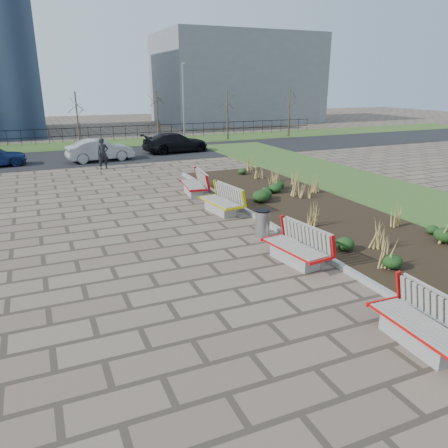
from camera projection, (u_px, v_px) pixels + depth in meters
name	position (u px, v px, depth m)	size (l,w,h in m)	color
ground	(216.00, 311.00, 9.47)	(120.00, 120.00, 0.00)	brown
planting_bed	(320.00, 214.00, 16.17)	(4.50, 18.00, 0.10)	black
planting_curb	(265.00, 221.00, 15.29)	(0.16, 18.00, 0.15)	gray
grass_verge_near	(416.00, 202.00, 17.98)	(5.00, 38.00, 0.04)	#33511E
grass_verge_far	(78.00, 145.00, 33.87)	(80.00, 5.00, 0.04)	#33511E
road	(88.00, 157.00, 28.64)	(80.00, 7.00, 0.02)	black
bench_a	(420.00, 322.00, 8.09)	(0.90, 2.10, 1.00)	red
bench_b	(295.00, 246.00, 11.86)	(0.90, 2.10, 1.00)	red
bench_c	(220.00, 200.00, 16.40)	(0.90, 2.10, 1.00)	#CEBE0A
bench_d	(193.00, 183.00, 19.05)	(0.90, 2.10, 1.00)	#AE0B12
litter_bin	(262.00, 224.00, 13.82)	(0.46, 0.46, 0.89)	#B2B2B7
pedestrian	(103.00, 154.00, 24.47)	(0.63, 0.42, 1.74)	black
car_silver	(100.00, 150.00, 27.01)	(1.40, 4.01, 1.32)	gray
car_black	(176.00, 143.00, 30.32)	(1.87, 4.60, 1.33)	black
tree_c	(78.00, 120.00, 31.93)	(1.40, 1.40, 4.00)	#4C3D2D
tree_d	(157.00, 117.00, 34.20)	(1.40, 1.40, 4.00)	#4C3D2D
tree_e	(227.00, 115.00, 36.47)	(1.40, 1.40, 4.00)	#4C3D2D
tree_f	(289.00, 113.00, 38.74)	(1.40, 1.40, 4.00)	#4C3D2D
lamp_east	(183.00, 104.00, 34.21)	(0.24, 0.60, 6.00)	gray
railing_fence	(76.00, 135.00, 34.98)	(44.00, 0.10, 1.20)	black
building_grey	(236.00, 79.00, 52.08)	(18.00, 12.00, 10.00)	slate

